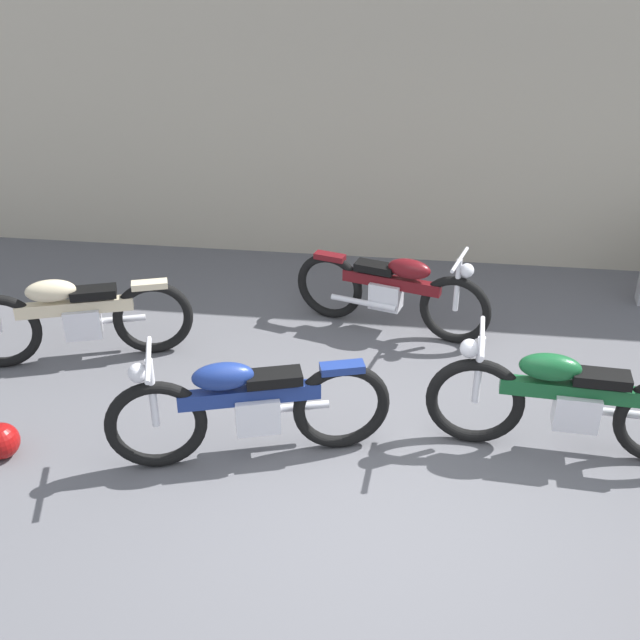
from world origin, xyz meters
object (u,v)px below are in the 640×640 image
object	(u,v)px
motorcycle_green	(568,401)
motorcycle_cream	(74,316)
motorcycle_blue	(248,406)
helmet	(1,441)
motorcycle_maroon	(392,291)

from	to	relation	value
motorcycle_green	motorcycle_cream	bearing A→B (deg)	-7.55
motorcycle_blue	motorcycle_green	size ratio (longest dim) A/B	0.96
motorcycle_blue	helmet	bearing A→B (deg)	-9.55
motorcycle_cream	motorcycle_maroon	bearing A→B (deg)	-179.99
helmet	motorcycle_cream	distance (m)	1.46
helmet	motorcycle_blue	bearing A→B (deg)	7.40
helmet	motorcycle_maroon	bearing A→B (deg)	39.49
motorcycle_cream	motorcycle_maroon	xyz separation A→B (m)	(2.80, 0.92, -0.02)
motorcycle_cream	motorcycle_maroon	distance (m)	2.95
motorcycle_blue	motorcycle_maroon	world-z (taller)	motorcycle_blue
motorcycle_cream	motorcycle_green	xyz separation A→B (m)	(4.20, -0.82, 0.02)
motorcycle_cream	motorcycle_green	size ratio (longest dim) A/B	0.93
motorcycle_blue	motorcycle_cream	bearing A→B (deg)	-49.76
helmet	motorcycle_cream	bearing A→B (deg)	88.35
motorcycle_blue	motorcycle_green	distance (m)	2.39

